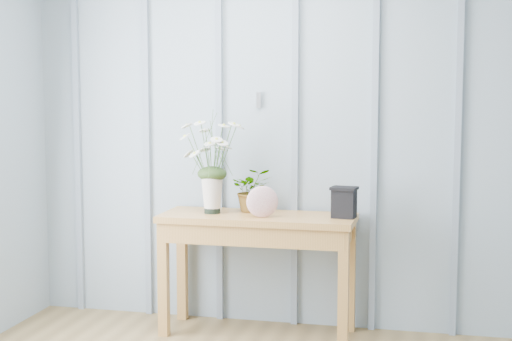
% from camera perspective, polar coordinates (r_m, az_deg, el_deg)
% --- Properties ---
extents(sideboard, '(1.20, 0.45, 0.75)m').
position_cam_1_polar(sideboard, '(4.85, 0.14, -4.57)').
color(sideboard, '#A87438').
rests_on(sideboard, ground).
extents(daisy_vase, '(0.45, 0.34, 0.64)m').
position_cam_1_polar(daisy_vase, '(4.85, -3.23, 1.54)').
color(daisy_vase, black).
rests_on(daisy_vase, sideboard).
extents(spider_plant, '(0.31, 0.29, 0.28)m').
position_cam_1_polar(spider_plant, '(4.94, -0.31, -1.41)').
color(spider_plant, '#1F3615').
rests_on(spider_plant, sideboard).
extents(felt_disc_vessel, '(0.20, 0.11, 0.19)m').
position_cam_1_polar(felt_disc_vessel, '(4.72, 0.46, -2.28)').
color(felt_disc_vessel, '#9A4A67').
rests_on(felt_disc_vessel, sideboard).
extents(carved_box, '(0.17, 0.14, 0.19)m').
position_cam_1_polar(carved_box, '(4.74, 6.42, -2.29)').
color(carved_box, black).
rests_on(carved_box, sideboard).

